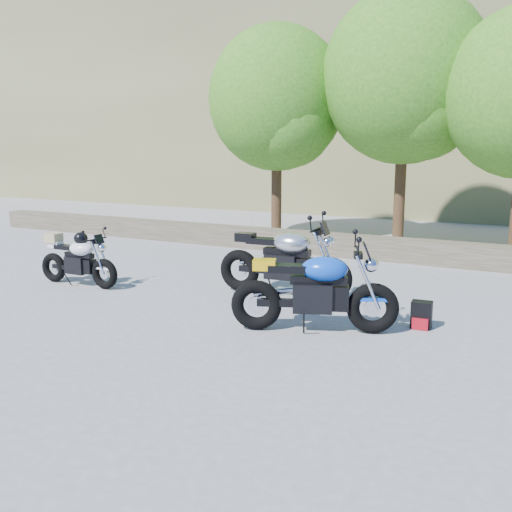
# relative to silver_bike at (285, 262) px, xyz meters

# --- Properties ---
(ground) EXTENTS (90.00, 90.00, 0.00)m
(ground) POSITION_rel_silver_bike_xyz_m (-0.45, -1.55, -0.58)
(ground) COLOR slate
(ground) RESTS_ON ground
(stone_wall) EXTENTS (22.00, 0.55, 0.50)m
(stone_wall) POSITION_rel_silver_bike_xyz_m (-0.45, 3.95, -0.33)
(stone_wall) COLOR #473E2F
(stone_wall) RESTS_ON ground
(tree_decid_left) EXTENTS (3.67, 3.67, 5.62)m
(tree_decid_left) POSITION_rel_silver_bike_xyz_m (-2.85, 5.59, 3.05)
(tree_decid_left) COLOR #382314
(tree_decid_left) RESTS_ON ground
(tree_decid_mid) EXTENTS (4.08, 4.08, 6.24)m
(tree_decid_mid) POSITION_rel_silver_bike_xyz_m (0.45, 5.99, 3.46)
(tree_decid_mid) COLOR #382314
(tree_decid_mid) RESTS_ON ground
(silver_bike) EXTENTS (2.38, 0.75, 1.19)m
(silver_bike) POSITION_rel_silver_bike_xyz_m (0.00, 0.00, 0.00)
(silver_bike) COLOR black
(silver_bike) RESTS_ON ground
(white_bike) EXTENTS (1.78, 0.56, 0.99)m
(white_bike) POSITION_rel_silver_bike_xyz_m (-3.63, -1.10, -0.10)
(white_bike) COLOR black
(white_bike) RESTS_ON ground
(blue_bike) EXTENTS (2.16, 1.07, 1.14)m
(blue_bike) POSITION_rel_silver_bike_xyz_m (1.20, -1.55, -0.03)
(blue_bike) COLOR black
(blue_bike) RESTS_ON ground
(backpack) EXTENTS (0.29, 0.26, 0.38)m
(backpack) POSITION_rel_silver_bike_xyz_m (2.44, -0.71, -0.40)
(backpack) COLOR black
(backpack) RESTS_ON ground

